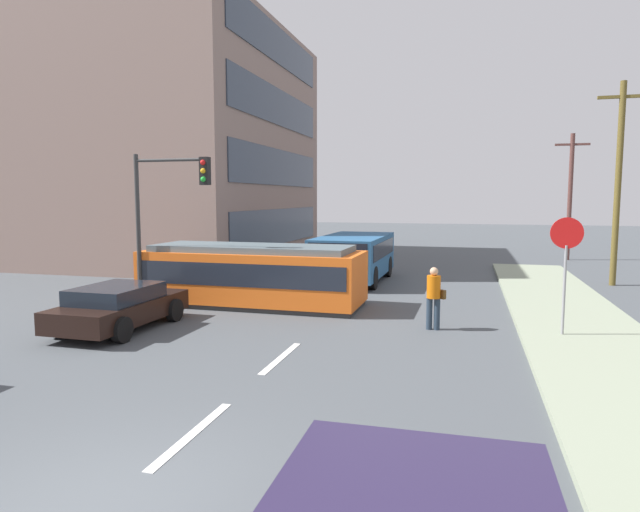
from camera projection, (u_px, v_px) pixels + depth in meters
The scene contains 15 objects.
ground_plane at pixel (326, 319), 15.79m from camera, with size 120.00×120.00×0.00m, color #484D51.
sidewalk_curb_right at pixel (626, 382), 10.19m from camera, with size 3.20×36.00×0.14m, color gray.
lane_stripe_1 at pixel (193, 434), 8.11m from camera, with size 0.16×2.40×0.01m, color silver.
lane_stripe_2 at pixel (281, 358), 11.95m from camera, with size 0.16×2.40×0.01m, color silver.
lane_stripe_3 at pixel (370, 281), 22.92m from camera, with size 0.16×2.40×0.01m, color silver.
lane_stripe_4 at pixel (390, 264), 28.68m from camera, with size 0.16×2.40×0.01m, color silver.
corner_building at pixel (162, 147), 31.35m from camera, with size 14.30×15.64×12.80m.
streetcar_tram at pixel (252, 274), 17.78m from camera, with size 7.20×2.64×1.96m.
city_bus at pixel (354, 255), 22.75m from camera, with size 2.63×5.70×1.91m.
pedestrian_crossing at pixel (434, 295), 14.43m from camera, with size 0.51×0.36×1.67m.
parked_sedan_mid at pixel (119, 306), 14.49m from camera, with size 2.07×4.03×1.19m.
stop_sign at pixel (566, 251), 13.26m from camera, with size 0.76×0.07×2.88m.
traffic_light_mast at pixel (166, 201), 16.95m from camera, with size 2.58×0.33×4.84m.
utility_pole_mid at pixel (618, 180), 21.41m from camera, with size 1.80×0.24×7.97m.
utility_pole_far at pixel (570, 194), 30.39m from camera, with size 1.80×0.24×7.01m.
Camera 1 is at (3.84, -5.02, 3.49)m, focal length 30.69 mm.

